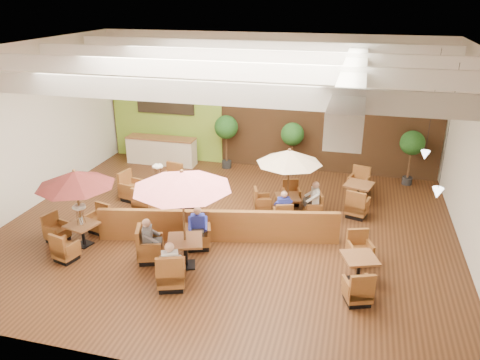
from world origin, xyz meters
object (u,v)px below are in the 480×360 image
(table_4, at_px, (359,269))
(service_counter, at_px, (162,151))
(diner_3, at_px, (283,205))
(table_5, at_px, (358,194))
(topiary_0, at_px, (226,129))
(table_0, at_px, (75,191))
(table_1, at_px, (180,198))
(diner_2, at_px, (149,236))
(diner_4, at_px, (314,196))
(topiary_2, at_px, (412,145))
(booth_divider, at_px, (218,226))
(table_3, at_px, (159,191))
(diner_0, at_px, (170,261))
(topiary_1, at_px, (292,136))
(table_2, at_px, (289,170))
(diner_1, at_px, (198,224))

(table_4, bearing_deg, service_counter, 119.67)
(diner_3, bearing_deg, service_counter, 122.47)
(table_5, xyz_separation_m, topiary_0, (-5.48, 2.40, 1.31))
(table_0, xyz_separation_m, table_1, (3.31, -0.31, 0.30))
(table_4, bearing_deg, table_5, 70.90)
(diner_2, xyz_separation_m, diner_3, (3.20, 2.99, -0.02))
(table_1, xyz_separation_m, diner_4, (3.09, 3.84, -1.26))
(table_1, xyz_separation_m, topiary_2, (6.33, 7.65, -0.42))
(booth_divider, relative_size, table_4, 2.75)
(table_0, relative_size, table_3, 0.83)
(topiary_0, bearing_deg, topiary_2, 0.00)
(diner_0, relative_size, diner_3, 1.11)
(table_0, distance_m, topiary_1, 8.93)
(table_2, relative_size, diner_2, 2.88)
(table_5, height_order, topiary_2, topiary_2)
(service_counter, bearing_deg, booth_divider, -53.48)
(diner_2, bearing_deg, table_1, 70.61)
(table_5, xyz_separation_m, diner_1, (-4.43, -4.21, 0.38))
(diner_1, height_order, diner_2, diner_2)
(topiary_0, relative_size, diner_3, 2.94)
(table_0, bearing_deg, diner_3, 40.52)
(table_0, bearing_deg, topiary_1, 69.99)
(diner_1, distance_m, diner_3, 2.91)
(diner_3, bearing_deg, table_3, 150.88)
(table_5, relative_size, topiary_2, 1.30)
(table_2, xyz_separation_m, table_5, (2.27, 1.41, -1.23))
(booth_divider, height_order, diner_3, diner_3)
(table_4, height_order, diner_0, diner_0)
(table_3, bearing_deg, topiary_2, 37.51)
(table_5, relative_size, diner_2, 3.33)
(topiary_1, xyz_separation_m, diner_2, (-2.74, -7.64, -0.83))
(table_2, height_order, table_5, table_2)
(table_4, xyz_separation_m, diner_1, (-4.57, 0.60, 0.41))
(table_0, xyz_separation_m, diner_2, (2.35, -0.31, -0.95))
(table_0, bearing_deg, booth_divider, 32.60)
(table_3, xyz_separation_m, diner_3, (4.51, -0.62, 0.30))
(table_0, xyz_separation_m, diner_4, (6.40, 3.53, -0.96))
(table_2, bearing_deg, booth_divider, -145.36)
(table_3, relative_size, topiary_0, 1.30)
(booth_divider, relative_size, diner_4, 8.78)
(topiary_2, distance_m, diner_4, 5.06)
(table_4, bearing_deg, table_2, 104.45)
(table_2, height_order, topiary_0, table_2)
(table_1, distance_m, table_5, 7.11)
(diner_0, height_order, diner_2, diner_0)
(booth_divider, distance_m, diner_0, 2.64)
(diner_0, distance_m, diner_4, 5.73)
(topiary_1, bearing_deg, service_counter, -177.96)
(table_3, distance_m, diner_3, 4.56)
(diner_2, bearing_deg, diner_0, 25.69)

